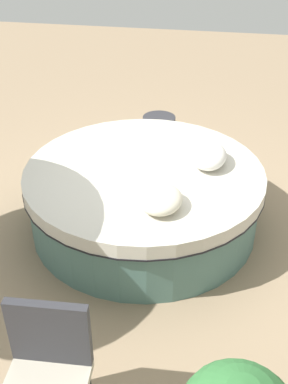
{
  "coord_description": "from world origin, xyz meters",
  "views": [
    {
      "loc": [
        4.0,
        0.73,
        3.06
      ],
      "look_at": [
        0.0,
        0.0,
        0.4
      ],
      "focal_mm": 44.31,
      "sensor_mm": 36.0,
      "label": 1
    }
  ],
  "objects_px": {
    "round_bed": "(144,197)",
    "patio_chair": "(47,366)",
    "side_table": "(159,130)",
    "throw_pillow_0": "(160,199)",
    "throw_pillow_1": "(208,155)"
  },
  "relations": [
    {
      "from": "round_bed",
      "to": "side_table",
      "type": "height_order",
      "value": "round_bed"
    },
    {
      "from": "throw_pillow_0",
      "to": "throw_pillow_1",
      "type": "relative_size",
      "value": 0.91
    },
    {
      "from": "throw_pillow_0",
      "to": "side_table",
      "type": "relative_size",
      "value": 1.04
    },
    {
      "from": "round_bed",
      "to": "patio_chair",
      "type": "height_order",
      "value": "patio_chair"
    },
    {
      "from": "round_bed",
      "to": "throw_pillow_1",
      "type": "bearing_deg",
      "value": 109.22
    },
    {
      "from": "throw_pillow_0",
      "to": "patio_chair",
      "type": "height_order",
      "value": "patio_chair"
    },
    {
      "from": "round_bed",
      "to": "side_table",
      "type": "bearing_deg",
      "value": -176.02
    },
    {
      "from": "throw_pillow_0",
      "to": "side_table",
      "type": "bearing_deg",
      "value": -171.14
    },
    {
      "from": "round_bed",
      "to": "side_table",
      "type": "relative_size",
      "value": 5.43
    },
    {
      "from": "throw_pillow_1",
      "to": "side_table",
      "type": "distance_m",
      "value": 1.9
    },
    {
      "from": "throw_pillow_0",
      "to": "patio_chair",
      "type": "xyz_separation_m",
      "value": [
        1.66,
        -0.45,
        -0.2
      ]
    },
    {
      "from": "throw_pillow_1",
      "to": "patio_chair",
      "type": "xyz_separation_m",
      "value": [
        2.49,
        -0.81,
        -0.22
      ]
    },
    {
      "from": "side_table",
      "to": "patio_chair",
      "type": "bearing_deg",
      "value": -0.93
    },
    {
      "from": "patio_chair",
      "to": "throw_pillow_0",
      "type": "bearing_deg",
      "value": -108.83
    },
    {
      "from": "throw_pillow_0",
      "to": "side_table",
      "type": "xyz_separation_m",
      "value": [
        -2.48,
        -0.39,
        -0.56
      ]
    }
  ]
}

